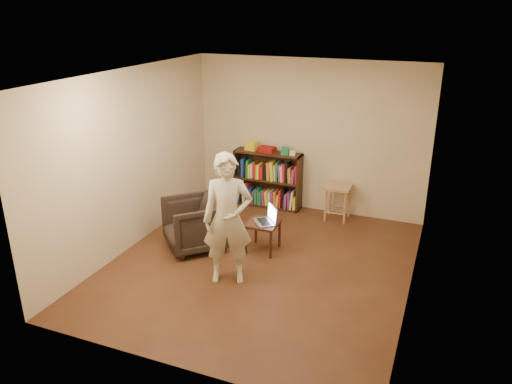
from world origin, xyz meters
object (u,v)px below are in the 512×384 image
at_px(bookshelf, 268,182).
at_px(person, 228,219).
at_px(stool, 338,192).
at_px(side_table, 263,227).
at_px(laptop, 267,218).
at_px(armchair, 194,224).

bearing_deg(bookshelf, person, -80.59).
height_order(stool, side_table, stool).
bearing_deg(laptop, person, -50.37).
height_order(armchair, person, person).
bearing_deg(laptop, side_table, -105.91).
height_order(armchair, laptop, armchair).
bearing_deg(armchair, person, 7.30).
bearing_deg(laptop, armchair, -113.63).
height_order(bookshelf, side_table, bookshelf).
height_order(laptop, person, person).
height_order(bookshelf, person, person).
xyz_separation_m(side_table, person, (-0.12, -0.94, 0.49)).
relative_size(stool, armchair, 0.72).
distance_m(stool, laptop, 1.66).
xyz_separation_m(armchair, side_table, (0.97, 0.28, -0.00)).
bearing_deg(armchair, laptop, 61.47).
relative_size(armchair, laptop, 1.92).
bearing_deg(stool, bookshelf, 174.47).
xyz_separation_m(laptop, person, (-0.17, -0.97, 0.35)).
bearing_deg(person, laptop, 57.31).
height_order(bookshelf, laptop, bookshelf).
relative_size(bookshelf, side_table, 2.68).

